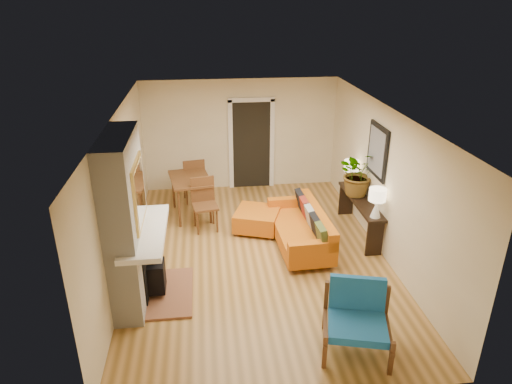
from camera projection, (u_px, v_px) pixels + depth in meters
room_shell at (270, 144)px, 10.22m from camera, size 6.50×6.50×6.50m
fireplace at (129, 225)px, 6.63m from camera, size 1.09×1.68×2.60m
sofa at (303, 228)px, 8.45m from camera, size 0.93×2.01×0.78m
ottoman at (257, 219)px, 9.03m from camera, size 1.05×1.05×0.42m
blue_chair at (357, 314)px, 5.96m from camera, size 1.05×1.03×0.90m
dining_table at (194, 185)px, 9.49m from camera, size 1.04×1.98×1.04m
console_table at (360, 206)px, 8.78m from camera, size 0.34×1.85×0.72m
lamp_near at (377, 199)px, 7.89m from camera, size 0.30×0.30×0.54m
lamp_far at (351, 170)px, 9.22m from camera, size 0.30×0.30×0.54m
houseplant at (359, 173)px, 8.75m from camera, size 0.97×0.89×0.91m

